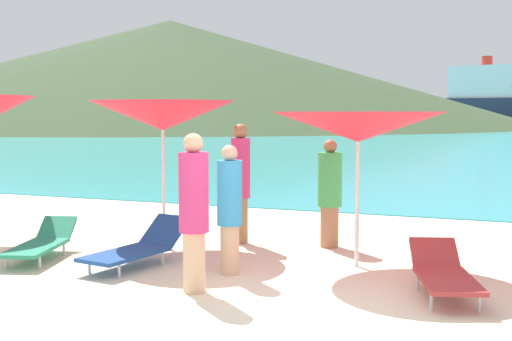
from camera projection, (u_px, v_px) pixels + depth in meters
ground_plane at (424, 203)px, 16.23m from camera, size 50.00×100.00×0.30m
ocean_water at (511, 120)px, 216.92m from camera, size 650.00×440.00×0.02m
headland_hill at (171, 73)px, 117.61m from camera, size 124.47×124.47×18.59m
umbrella_1 at (163, 116)px, 10.03m from camera, size 2.44×2.44×2.25m
umbrella_2 at (358, 127)px, 8.71m from camera, size 2.33×2.33×2.08m
lounge_chair_0 at (138, 247)px, 8.89m from camera, size 0.86×1.77×0.59m
lounge_chair_1 at (444, 273)px, 7.39m from camera, size 1.00×1.64×0.54m
lounge_chair_2 at (41, 243)px, 9.31m from camera, size 0.96×1.69×0.49m
beachgoer_0 at (194, 209)px, 7.51m from camera, size 0.34×0.34×1.83m
beachgoer_1 at (230, 206)px, 8.37m from camera, size 0.32×0.32×1.66m
beachgoer_2 at (330, 191)px, 10.09m from camera, size 0.37×0.37×1.66m
beachgoer_4 at (241, 179)px, 10.38m from camera, size 0.30×0.30×1.89m
cruise_ship at (505, 96)px, 209.13m from camera, size 46.18×14.41×20.41m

